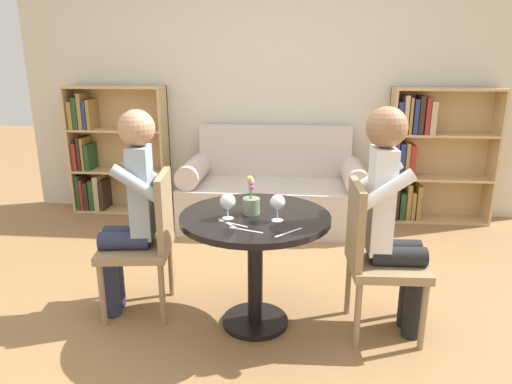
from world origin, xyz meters
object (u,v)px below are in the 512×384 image
(chair_right, at_px, (374,253))
(wine_glass_right, at_px, (278,203))
(couch, at_px, (273,193))
(wine_glass_left, at_px, (228,202))
(bookshelf_right, at_px, (425,156))
(person_right, at_px, (392,216))
(bookshelf_left, at_px, (108,153))
(flower_vase, at_px, (251,202))
(chair_left, at_px, (147,237))
(person_left, at_px, (130,208))

(chair_right, relative_size, wine_glass_right, 6.04)
(couch, xyz_separation_m, wine_glass_left, (-0.14, -1.87, 0.49))
(bookshelf_right, height_order, person_right, person_right)
(bookshelf_left, bearing_deg, chair_right, -40.44)
(couch, xyz_separation_m, flower_vase, (-0.02, -1.78, 0.46))
(bookshelf_left, bearing_deg, chair_left, -61.63)
(wine_glass_left, bearing_deg, wine_glass_right, -2.34)
(bookshelf_right, distance_m, chair_right, 2.21)
(bookshelf_right, bearing_deg, person_right, -108.97)
(bookshelf_left, distance_m, wine_glass_left, 2.68)
(couch, distance_m, bookshelf_left, 1.79)
(chair_right, xyz_separation_m, flower_vase, (-0.71, 0.02, 0.28))
(couch, height_order, chair_left, couch)
(couch, xyz_separation_m, chair_right, (0.68, -1.79, 0.18))
(person_right, relative_size, flower_vase, 5.88)
(person_left, bearing_deg, chair_left, 95.10)
(couch, relative_size, chair_left, 1.91)
(bookshelf_left, bearing_deg, bookshelf_right, -0.06)
(bookshelf_right, relative_size, chair_left, 1.44)
(person_right, distance_m, wine_glass_left, 0.92)
(couch, relative_size, person_right, 1.31)
(chair_right, bearing_deg, chair_left, 83.13)
(bookshelf_right, distance_m, person_left, 2.98)
(flower_vase, bearing_deg, chair_right, -1.37)
(bookshelf_right, distance_m, flower_vase, 2.54)
(chair_left, distance_m, flower_vase, 0.72)
(person_right, bearing_deg, chair_left, 83.62)
(bookshelf_right, bearing_deg, wine_glass_right, -121.96)
(bookshelf_right, relative_size, wine_glass_right, 8.72)
(chair_right, bearing_deg, bookshelf_right, -23.33)
(chair_right, bearing_deg, wine_glass_left, 92.90)
(wine_glass_left, distance_m, wine_glass_right, 0.28)
(flower_vase, bearing_deg, person_left, 174.48)
(chair_left, relative_size, chair_right, 1.00)
(person_left, relative_size, flower_vase, 5.71)
(bookshelf_right, height_order, flower_vase, bookshelf_right)
(chair_right, height_order, flower_vase, flower_vase)
(couch, relative_size, bookshelf_right, 1.33)
(couch, bearing_deg, bookshelf_left, 171.16)
(couch, xyz_separation_m, wine_glass_right, (0.13, -1.88, 0.50))
(wine_glass_left, height_order, flower_vase, flower_vase)
(chair_right, height_order, wine_glass_right, chair_right)
(chair_left, bearing_deg, person_left, -84.90)
(couch, height_order, wine_glass_right, couch)
(chair_left, relative_size, flower_vase, 4.01)
(bookshelf_left, distance_m, flower_vase, 2.68)
(person_right, distance_m, flower_vase, 0.79)
(person_left, xyz_separation_m, person_right, (1.53, -0.08, 0.03))
(chair_left, distance_m, person_left, 0.22)
(bookshelf_left, xyz_separation_m, wine_glass_right, (1.87, -2.15, 0.19))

